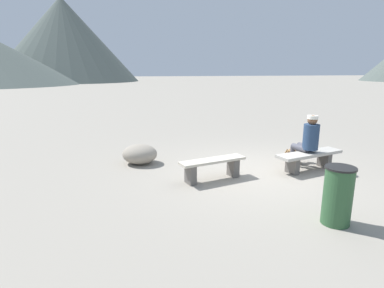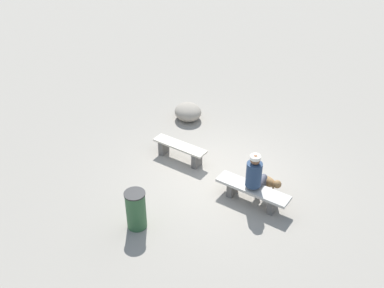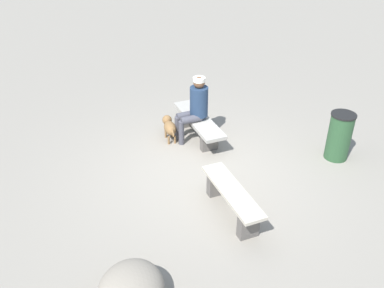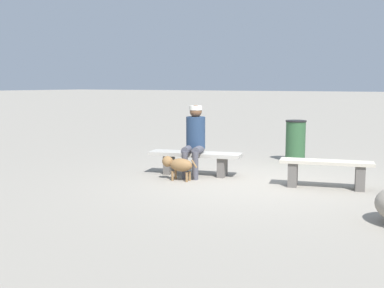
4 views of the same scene
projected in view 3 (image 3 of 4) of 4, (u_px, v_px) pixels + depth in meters
name	position (u px, v px, depth m)	size (l,w,h in m)	color
ground	(203.00, 172.00, 7.51)	(210.00, 210.00, 0.06)	gray
bench_left	(232.00, 198.00, 6.35)	(1.54, 0.71, 0.46)	#605B56
bench_right	(199.00, 123.00, 8.39)	(1.81, 0.84, 0.44)	#605B56
seated_person	(195.00, 104.00, 8.12)	(0.47, 0.67, 1.33)	navy
dog	(169.00, 126.00, 8.34)	(0.68, 0.29, 0.43)	olive
trash_bin	(339.00, 136.00, 7.65)	(0.46, 0.46, 0.92)	#2D5633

